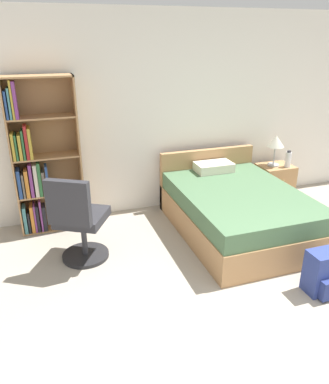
% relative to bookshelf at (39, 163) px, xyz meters
% --- Properties ---
extents(wall_back, '(9.00, 0.06, 2.60)m').
position_rel_bookshelf_xyz_m(wall_back, '(1.84, 0.23, 0.43)').
color(wall_back, white).
rests_on(wall_back, ground_plane).
extents(bookshelf, '(0.78, 0.29, 1.87)m').
position_rel_bookshelf_xyz_m(bookshelf, '(0.00, 0.00, 0.00)').
color(bookshelf, '#AD7F51').
rests_on(bookshelf, ground_plane).
extents(bed, '(1.38, 1.94, 0.82)m').
position_rel_bookshelf_xyz_m(bed, '(2.24, -0.81, -0.58)').
color(bed, '#AD7F51').
rests_on(bed, ground_plane).
extents(office_chair, '(0.68, 0.71, 1.01)m').
position_rel_bookshelf_xyz_m(office_chair, '(0.33, -0.92, -0.39)').
color(office_chair, '#232326').
rests_on(office_chair, ground_plane).
extents(nightstand, '(0.49, 0.42, 0.52)m').
position_rel_bookshelf_xyz_m(nightstand, '(3.27, -0.11, -0.61)').
color(nightstand, '#AD7F51').
rests_on(nightstand, ground_plane).
extents(table_lamp, '(0.24, 0.24, 0.45)m').
position_rel_bookshelf_xyz_m(table_lamp, '(3.22, -0.09, -0.00)').
color(table_lamp, '#B2B2B7').
rests_on(table_lamp, nightstand).
extents(water_bottle, '(0.08, 0.08, 0.24)m').
position_rel_bookshelf_xyz_m(water_bottle, '(3.38, -0.21, -0.23)').
color(water_bottle, silver).
rests_on(water_bottle, nightstand).
extents(backpack_blue, '(0.33, 0.29, 0.43)m').
position_rel_bookshelf_xyz_m(backpack_blue, '(2.45, -2.17, -0.66)').
color(backpack_blue, navy).
rests_on(backpack_blue, ground_plane).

